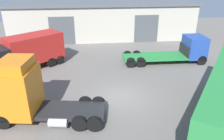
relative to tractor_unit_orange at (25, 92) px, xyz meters
name	(u,v)px	position (x,y,z in m)	size (l,w,h in m)	color
ground_plane	(120,97)	(6.15, 1.91, -1.88)	(60.00, 60.00, 0.00)	slate
warehouse_building	(103,19)	(6.15, 19.60, 0.58)	(25.49, 7.89, 4.90)	#B7B2A3
tractor_unit_orange	(25,92)	(0.00, 0.00, 0.00)	(6.84, 3.45, 4.01)	orange
box_truck_black	(26,51)	(-1.90, 8.13, -0.05)	(7.04, 6.33, 3.23)	black
flatbed_truck_blue	(182,50)	(13.52, 8.42, -0.60)	(8.39, 2.50, 2.69)	#2347A3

